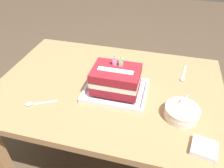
{
  "coord_description": "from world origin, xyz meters",
  "views": [
    {
      "loc": [
        0.24,
        -0.85,
        1.39
      ],
      "look_at": [
        0.02,
        -0.02,
        0.72
      ],
      "focal_mm": 35.07,
      "sensor_mm": 36.0,
      "label": 1
    }
  ],
  "objects_px": {
    "serving_spoon_by_bowls": "(183,77)",
    "foil_tray": "(116,91)",
    "birthday_cake": "(116,79)",
    "bowl_stack": "(182,112)",
    "serving_spoon_near_tray": "(33,104)",
    "napkin_pile": "(204,148)"
  },
  "relations": [
    {
      "from": "serving_spoon_by_bowls",
      "to": "napkin_pile",
      "type": "height_order",
      "value": "napkin_pile"
    },
    {
      "from": "bowl_stack",
      "to": "napkin_pile",
      "type": "xyz_separation_m",
      "value": [
        0.08,
        -0.16,
        -0.01
      ]
    },
    {
      "from": "serving_spoon_near_tray",
      "to": "napkin_pile",
      "type": "bearing_deg",
      "value": -4.75
    },
    {
      "from": "serving_spoon_near_tray",
      "to": "foil_tray",
      "type": "bearing_deg",
      "value": 27.3
    },
    {
      "from": "foil_tray",
      "to": "serving_spoon_near_tray",
      "type": "bearing_deg",
      "value": -152.7
    },
    {
      "from": "foil_tray",
      "to": "birthday_cake",
      "type": "height_order",
      "value": "birthday_cake"
    },
    {
      "from": "foil_tray",
      "to": "birthday_cake",
      "type": "bearing_deg",
      "value": 90.0
    },
    {
      "from": "foil_tray",
      "to": "serving_spoon_by_bowls",
      "type": "height_order",
      "value": "foil_tray"
    },
    {
      "from": "bowl_stack",
      "to": "serving_spoon_by_bowls",
      "type": "distance_m",
      "value": 0.3
    },
    {
      "from": "foil_tray",
      "to": "serving_spoon_near_tray",
      "type": "distance_m",
      "value": 0.39
    },
    {
      "from": "birthday_cake",
      "to": "serving_spoon_by_bowls",
      "type": "distance_m",
      "value": 0.39
    },
    {
      "from": "serving_spoon_near_tray",
      "to": "serving_spoon_by_bowls",
      "type": "relative_size",
      "value": 0.86
    },
    {
      "from": "birthday_cake",
      "to": "serving_spoon_near_tray",
      "type": "height_order",
      "value": "birthday_cake"
    },
    {
      "from": "bowl_stack",
      "to": "napkin_pile",
      "type": "height_order",
      "value": "bowl_stack"
    },
    {
      "from": "serving_spoon_by_bowls",
      "to": "foil_tray",
      "type": "bearing_deg",
      "value": -146.58
    },
    {
      "from": "birthday_cake",
      "to": "bowl_stack",
      "type": "distance_m",
      "value": 0.33
    },
    {
      "from": "napkin_pile",
      "to": "foil_tray",
      "type": "bearing_deg",
      "value": 148.54
    },
    {
      "from": "birthday_cake",
      "to": "serving_spoon_by_bowls",
      "type": "bearing_deg",
      "value": 33.41
    },
    {
      "from": "foil_tray",
      "to": "birthday_cake",
      "type": "xyz_separation_m",
      "value": [
        -0.0,
        0.0,
        0.07
      ]
    },
    {
      "from": "birthday_cake",
      "to": "bowl_stack",
      "type": "height_order",
      "value": "birthday_cake"
    },
    {
      "from": "birthday_cake",
      "to": "bowl_stack",
      "type": "xyz_separation_m",
      "value": [
        0.31,
        -0.09,
        -0.06
      ]
    },
    {
      "from": "birthday_cake",
      "to": "foil_tray",
      "type": "bearing_deg",
      "value": -90.0
    }
  ]
}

